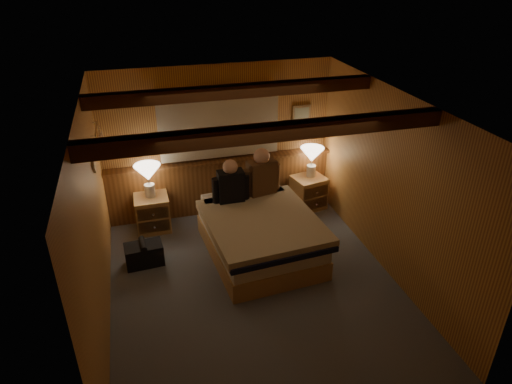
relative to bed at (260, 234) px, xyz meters
name	(u,v)px	position (x,y,z in m)	size (l,w,h in m)	color
floor	(255,285)	(-0.26, -0.65, -0.33)	(4.20, 4.20, 0.00)	#4F535E
ceiling	(254,105)	(-0.26, -0.65, 2.07)	(4.20, 4.20, 0.00)	#B78544
wall_back	(219,141)	(-0.26, 1.45, 0.87)	(3.60, 3.60, 0.00)	gold
wall_left	(94,226)	(-2.06, -0.65, 0.87)	(4.20, 4.20, 0.00)	gold
wall_right	(391,186)	(1.54, -0.65, 0.87)	(4.20, 4.20, 0.00)	gold
wall_front	(326,331)	(-0.26, -2.75, 0.87)	(3.60, 3.60, 0.00)	gold
wainscot	(221,184)	(-0.26, 1.38, 0.16)	(3.60, 0.23, 0.94)	brown
curtain_window	(219,123)	(-0.26, 1.38, 1.19)	(2.18, 0.09, 1.11)	#402210
ceiling_beams	(251,109)	(-0.26, -0.50, 1.98)	(3.60, 1.65, 0.16)	#402210
coat_rail	(99,135)	(-1.98, 0.92, 1.34)	(0.05, 0.55, 0.24)	silver
framed_print	(301,113)	(1.09, 1.42, 1.22)	(0.30, 0.04, 0.25)	#A58552
bed	(260,234)	(0.00, 0.00, 0.00)	(1.58, 1.96, 0.63)	#B47A4C
nightstand_left	(153,213)	(-1.40, 1.09, -0.05)	(0.51, 0.46, 0.55)	#B47A4C
nightstand_right	(308,192)	(1.16, 1.10, -0.05)	(0.58, 0.54, 0.55)	#B47A4C
lamp_left	(148,175)	(-1.40, 1.13, 0.59)	(0.39, 0.39, 0.51)	white
lamp_right	(312,156)	(1.20, 1.15, 0.57)	(0.38, 0.38, 0.50)	white
person_left	(231,184)	(-0.28, 0.54, 0.57)	(0.55, 0.22, 0.66)	black
person_right	(262,175)	(0.21, 0.66, 0.60)	(0.59, 0.32, 0.73)	#523520
duffel_bag	(144,254)	(-1.59, 0.21, -0.17)	(0.52, 0.34, 0.36)	black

